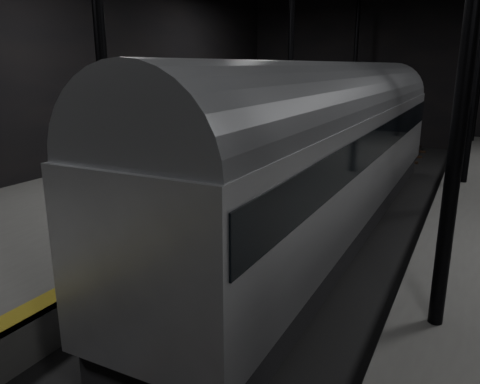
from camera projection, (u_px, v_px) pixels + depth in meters
The scene contains 6 objects.
ground at pixel (308, 258), 13.98m from camera, with size 44.00×44.00×0.00m, color black.
platform_left at pixel (113, 208), 17.14m from camera, with size 9.00×43.80×1.00m, color #51514E.
tactile_strip at pixel (213, 211), 15.14m from camera, with size 0.50×43.80×0.01m, color olive.
track at pixel (308, 256), 13.96m from camera, with size 2.40×43.00×0.24m.
train at pixel (336, 143), 15.31m from camera, with size 3.10×20.75×5.55m.
woman at pixel (182, 194), 14.37m from camera, with size 0.54×0.36×1.49m, color #917E58.
Camera 1 is at (4.09, -12.48, 5.58)m, focal length 35.00 mm.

